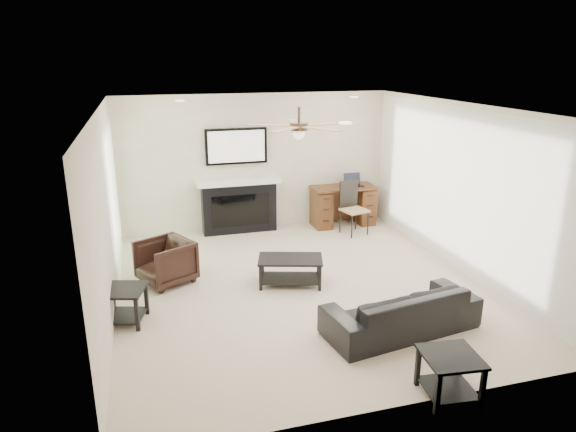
% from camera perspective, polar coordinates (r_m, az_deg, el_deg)
% --- Properties ---
extents(room_shell, '(5.50, 5.54, 2.52)m').
position_cam_1_polar(room_shell, '(6.94, 2.73, 5.32)').
color(room_shell, beige).
rests_on(room_shell, ground).
extents(sofa, '(1.95, 1.00, 0.54)m').
position_cam_1_polar(sofa, '(6.29, 12.47, -10.13)').
color(sofa, black).
rests_on(sofa, ground).
extents(armchair, '(0.94, 0.93, 0.64)m').
position_cam_1_polar(armchair, '(7.56, -13.45, -4.98)').
color(armchair, black).
rests_on(armchair, ground).
extents(coffee_table, '(1.01, 0.74, 0.40)m').
position_cam_1_polar(coffee_table, '(7.34, 0.26, -6.16)').
color(coffee_table, black).
rests_on(coffee_table, ground).
extents(end_table_near, '(0.57, 0.57, 0.45)m').
position_cam_1_polar(end_table_near, '(5.33, 17.48, -16.60)').
color(end_table_near, black).
rests_on(end_table_near, ground).
extents(end_table_left, '(0.62, 0.62, 0.45)m').
position_cam_1_polar(end_table_left, '(6.65, -17.70, -9.46)').
color(end_table_left, black).
rests_on(end_table_left, ground).
extents(fireplace_unit, '(1.52, 0.34, 1.91)m').
position_cam_1_polar(fireplace_unit, '(9.34, -5.52, 3.82)').
color(fireplace_unit, black).
rests_on(fireplace_unit, ground).
extents(desk, '(1.22, 0.56, 0.76)m').
position_cam_1_polar(desk, '(9.89, 6.13, 1.14)').
color(desk, '#3E200F').
rests_on(desk, ground).
extents(desk_chair, '(0.51, 0.53, 0.97)m').
position_cam_1_polar(desk_chair, '(9.38, 7.39, 0.84)').
color(desk_chair, black).
rests_on(desk_chair, ground).
extents(laptop, '(0.33, 0.24, 0.23)m').
position_cam_1_polar(laptop, '(9.82, 7.35, 3.96)').
color(laptop, black).
rests_on(laptop, desk).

